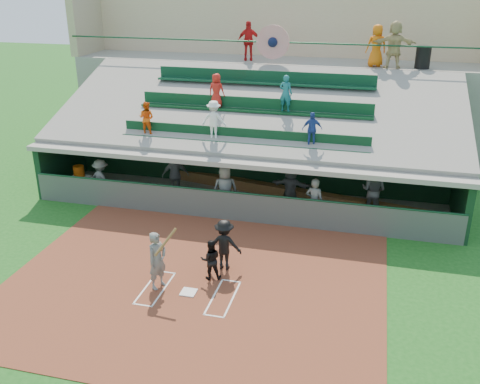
% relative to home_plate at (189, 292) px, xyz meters
% --- Properties ---
extents(ground, '(100.00, 100.00, 0.00)m').
position_rel_home_plate_xyz_m(ground, '(0.00, 0.00, -0.04)').
color(ground, '#174F16').
rests_on(ground, ground).
extents(dirt_slab, '(11.00, 9.00, 0.02)m').
position_rel_home_plate_xyz_m(dirt_slab, '(0.00, 0.50, -0.03)').
color(dirt_slab, brown).
rests_on(dirt_slab, ground).
extents(home_plate, '(0.43, 0.43, 0.03)m').
position_rel_home_plate_xyz_m(home_plate, '(0.00, 0.00, 0.00)').
color(home_plate, silver).
rests_on(home_plate, dirt_slab).
extents(batters_box_chalk, '(2.65, 1.85, 0.01)m').
position_rel_home_plate_xyz_m(batters_box_chalk, '(0.00, 0.00, -0.01)').
color(batters_box_chalk, silver).
rests_on(batters_box_chalk, dirt_slab).
extents(dugout_floor, '(16.00, 3.50, 0.04)m').
position_rel_home_plate_xyz_m(dugout_floor, '(0.00, 6.75, -0.02)').
color(dugout_floor, gray).
rests_on(dugout_floor, ground).
extents(concourse_slab, '(20.00, 3.00, 4.60)m').
position_rel_home_plate_xyz_m(concourse_slab, '(0.00, 13.50, 2.26)').
color(concourse_slab, gray).
rests_on(concourse_slab, ground).
extents(grandstand, '(20.40, 10.40, 7.80)m').
position_rel_home_plate_xyz_m(grandstand, '(-0.01, 10.51, 2.23)').
color(grandstand, '#515650').
rests_on(grandstand, ground).
extents(batter_at_plate, '(0.95, 0.79, 1.95)m').
position_rel_home_plate_xyz_m(batter_at_plate, '(-0.94, 0.09, 0.86)').
color(batter_at_plate, '#5B5D58').
rests_on(batter_at_plate, dirt_slab).
extents(catcher, '(0.73, 0.65, 1.26)m').
position_rel_home_plate_xyz_m(catcher, '(0.39, 0.92, 0.61)').
color(catcher, black).
rests_on(catcher, dirt_slab).
extents(home_umpire, '(1.09, 0.68, 1.62)m').
position_rel_home_plate_xyz_m(home_umpire, '(0.62, 1.59, 0.80)').
color(home_umpire, black).
rests_on(home_umpire, dirt_slab).
extents(dugout_bench, '(13.85, 3.20, 0.42)m').
position_rel_home_plate_xyz_m(dugout_bench, '(0.15, 7.86, 0.22)').
color(dugout_bench, olive).
rests_on(dugout_bench, dugout_floor).
extents(white_table, '(0.89, 0.77, 0.66)m').
position_rel_home_plate_xyz_m(white_table, '(-6.82, 6.14, 0.33)').
color(white_table, white).
rests_on(white_table, dugout_floor).
extents(water_cooler, '(0.44, 0.44, 0.44)m').
position_rel_home_plate_xyz_m(water_cooler, '(-6.88, 6.12, 0.89)').
color(water_cooler, '#D9550C').
rests_on(water_cooler, white_table).
extents(dugout_player_a, '(1.23, 0.98, 1.67)m').
position_rel_home_plate_xyz_m(dugout_player_a, '(-5.58, 5.57, 0.84)').
color(dugout_player_a, '#5B5E58').
rests_on(dugout_player_a, dugout_floor).
extents(dugout_player_b, '(1.15, 0.84, 1.82)m').
position_rel_home_plate_xyz_m(dugout_player_b, '(-2.82, 6.58, 0.91)').
color(dugout_player_b, '#5B5E59').
rests_on(dugout_player_b, dugout_floor).
extents(dugout_player_c, '(1.07, 0.86, 1.89)m').
position_rel_home_plate_xyz_m(dugout_player_c, '(-0.45, 5.52, 0.95)').
color(dugout_player_c, '#5E615B').
rests_on(dugout_player_c, dugout_floor).
extents(dugout_player_d, '(1.60, 0.63, 1.69)m').
position_rel_home_plate_xyz_m(dugout_player_d, '(1.85, 6.61, 0.85)').
color(dugout_player_d, '#51534E').
rests_on(dugout_player_d, dugout_floor).
extents(dugout_player_e, '(0.73, 0.56, 1.79)m').
position_rel_home_plate_xyz_m(dugout_player_e, '(2.91, 5.28, 0.90)').
color(dugout_player_e, '#545651').
rests_on(dugout_player_e, dugout_floor).
extents(dugout_player_f, '(1.15, 1.03, 1.94)m').
position_rel_home_plate_xyz_m(dugout_player_f, '(4.93, 6.74, 0.98)').
color(dugout_player_f, '#595C57').
rests_on(dugout_player_f, dugout_floor).
extents(trash_bin, '(0.64, 0.64, 0.96)m').
position_rel_home_plate_xyz_m(trash_bin, '(6.52, 12.60, 5.04)').
color(trash_bin, black).
rests_on(trash_bin, concourse_slab).
extents(concourse_staff_a, '(1.14, 0.68, 1.81)m').
position_rel_home_plate_xyz_m(concourse_staff_a, '(-1.32, 12.91, 5.47)').
color(concourse_staff_a, red).
rests_on(concourse_staff_a, concourse_slab).
extents(concourse_staff_b, '(1.02, 0.81, 1.82)m').
position_rel_home_plate_xyz_m(concourse_staff_b, '(4.51, 12.62, 5.47)').
color(concourse_staff_b, '#D5630C').
rests_on(concourse_staff_b, concourse_slab).
extents(concourse_staff_c, '(1.88, 0.67, 2.01)m').
position_rel_home_plate_xyz_m(concourse_staff_c, '(5.26, 12.36, 5.57)').
color(concourse_staff_c, tan).
rests_on(concourse_staff_c, concourse_slab).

